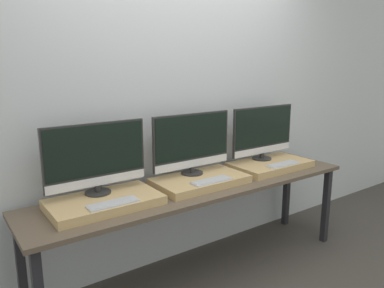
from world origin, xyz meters
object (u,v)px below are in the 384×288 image
keyboard_left (113,203)px  keyboard_center (211,181)px  monitor_left (96,157)px  keyboard_right (283,164)px  monitor_right (263,132)px  monitor_center (192,142)px

keyboard_left → keyboard_center: size_ratio=1.00×
keyboard_left → monitor_left: bearing=90.0°
keyboard_center → keyboard_right: (0.73, 0.00, 0.00)m
keyboard_center → monitor_right: size_ratio=0.46×
monitor_center → monitor_right: size_ratio=1.00×
monitor_left → keyboard_left: size_ratio=2.16×
monitor_right → keyboard_right: monitor_right is taller
keyboard_center → keyboard_right: size_ratio=1.00×
keyboard_left → monitor_right: size_ratio=0.46×
monitor_left → monitor_center: bearing=0.0°
keyboard_left → keyboard_right: (1.47, 0.00, 0.00)m
keyboard_left → keyboard_center: (0.73, 0.00, 0.00)m
keyboard_left → monitor_center: size_ratio=0.46×
keyboard_center → keyboard_right: bearing=0.0°
monitor_center → monitor_right: 0.73m
keyboard_left → monitor_center: monitor_center is taller
monitor_left → keyboard_left: monitor_left is taller
monitor_left → keyboard_right: monitor_left is taller
monitor_center → monitor_left: bearing=180.0°
monitor_left → keyboard_right: 1.51m
keyboard_left → monitor_right: 1.51m
monitor_right → keyboard_right: (-0.00, -0.23, -0.23)m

